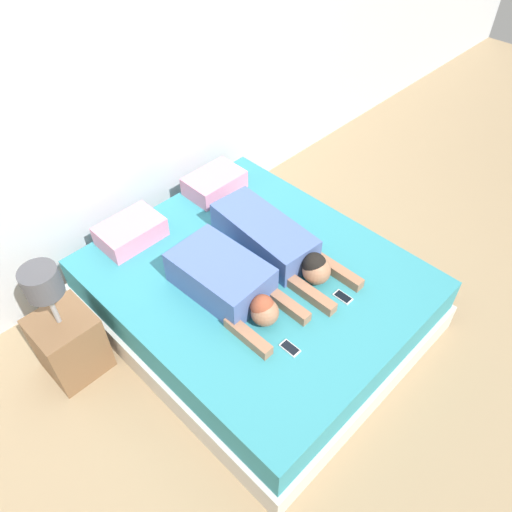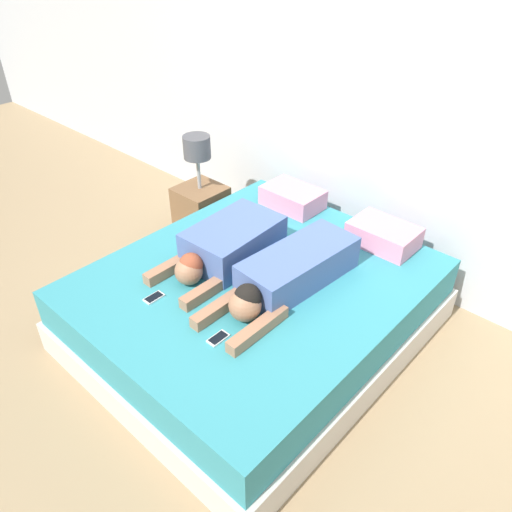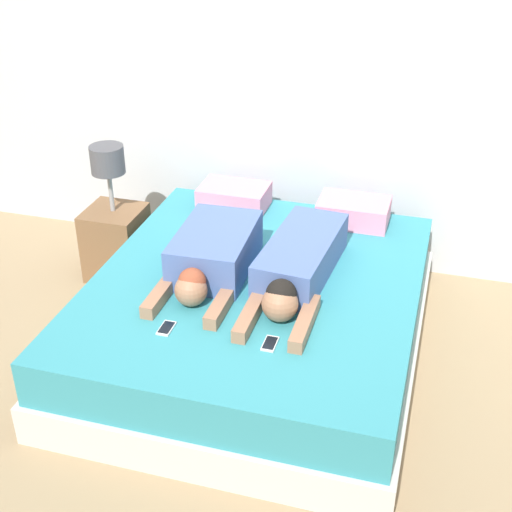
{
  "view_description": "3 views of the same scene",
  "coord_description": "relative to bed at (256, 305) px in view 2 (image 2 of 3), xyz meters",
  "views": [
    {
      "loc": [
        -1.61,
        -1.59,
        2.91
      ],
      "look_at": [
        0.0,
        0.0,
        0.62
      ],
      "focal_mm": 35.0,
      "sensor_mm": 36.0,
      "label": 1
    },
    {
      "loc": [
        1.68,
        -1.84,
        2.36
      ],
      "look_at": [
        0.0,
        0.0,
        0.62
      ],
      "focal_mm": 35.0,
      "sensor_mm": 36.0,
      "label": 2
    },
    {
      "loc": [
        0.93,
        -3.2,
        2.52
      ],
      "look_at": [
        0.0,
        0.0,
        0.62
      ],
      "focal_mm": 50.0,
      "sensor_mm": 36.0,
      "label": 3
    }
  ],
  "objects": [
    {
      "name": "ground_plane",
      "position": [
        0.0,
        0.0,
        -0.23
      ],
      "size": [
        12.0,
        12.0,
        0.0
      ],
      "primitive_type": "plane",
      "color": "#9E8460"
    },
    {
      "name": "wall_back",
      "position": [
        0.0,
        1.21,
        1.07
      ],
      "size": [
        12.0,
        0.06,
        2.6
      ],
      "color": "silver",
      "rests_on": "ground_plane"
    },
    {
      "name": "bed",
      "position": [
        0.0,
        0.0,
        0.0
      ],
      "size": [
        1.82,
        2.11,
        0.47
      ],
      "color": "beige",
      "rests_on": "ground_plane"
    },
    {
      "name": "pillow_head_left",
      "position": [
        -0.4,
        0.85,
        0.32
      ],
      "size": [
        0.44,
        0.3,
        0.15
      ],
      "color": "pink",
      "rests_on": "bed"
    },
    {
      "name": "pillow_head_right",
      "position": [
        0.4,
        0.85,
        0.32
      ],
      "size": [
        0.44,
        0.3,
        0.15
      ],
      "color": "pink",
      "rests_on": "bed"
    },
    {
      "name": "person_left",
      "position": [
        -0.25,
        -0.0,
        0.35
      ],
      "size": [
        0.42,
        0.91,
        0.23
      ],
      "color": "#4C66A5",
      "rests_on": "bed"
    },
    {
      "name": "person_right",
      "position": [
        0.22,
        0.04,
        0.34
      ],
      "size": [
        0.39,
        1.13,
        0.21
      ],
      "color": "#4C66A5",
      "rests_on": "bed"
    },
    {
      "name": "cell_phone_left",
      "position": [
        -0.29,
        -0.57,
        0.25
      ],
      "size": [
        0.06,
        0.12,
        0.01
      ],
      "color": "silver",
      "rests_on": "bed"
    },
    {
      "name": "cell_phone_right",
      "position": [
        0.23,
        -0.55,
        0.25
      ],
      "size": [
        0.06,
        0.12,
        0.01
      ],
      "color": "silver",
      "rests_on": "bed"
    },
    {
      "name": "nightstand",
      "position": [
        -1.14,
        0.56,
        0.08
      ],
      "size": [
        0.36,
        0.36,
        0.93
      ],
      "color": "brown",
      "rests_on": "ground_plane"
    }
  ]
}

